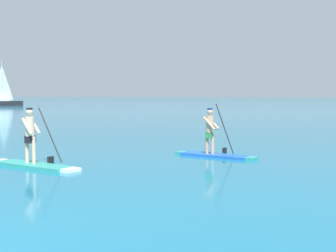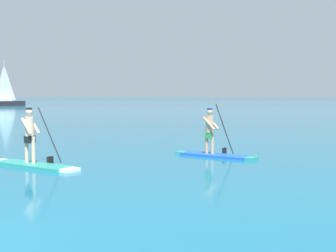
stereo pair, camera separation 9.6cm
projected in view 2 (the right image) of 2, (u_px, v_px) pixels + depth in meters
name	position (u px, v px, depth m)	size (l,w,h in m)	color
paddleboarder_mid_center	(33.00, 155.00, 13.30)	(3.34, 1.62, 1.79)	teal
paddleboarder_far_right	(214.00, 146.00, 15.46)	(2.95, 1.49, 1.86)	blue
sailboat_left_horizon	(5.00, 100.00, 74.89)	(5.52, 5.70, 7.58)	black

